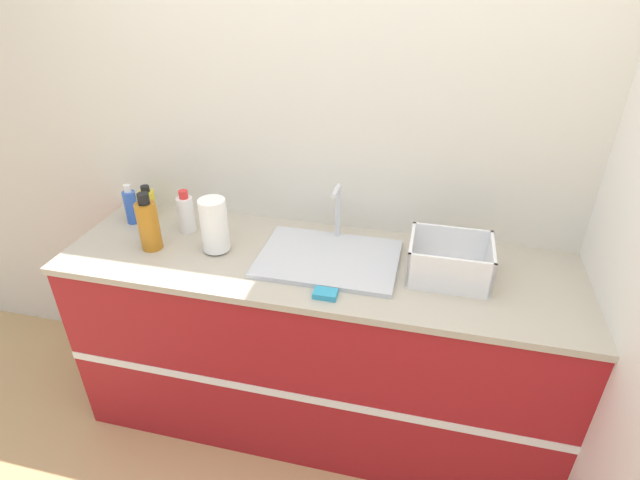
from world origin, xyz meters
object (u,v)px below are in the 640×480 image
paper_towel_roll (214,225)px  bottle_white_spray (186,213)px  sink (329,257)px  bottle_blue (131,206)px  bottle_amber (148,225)px  dish_rack (449,264)px  bottle_yellow (148,203)px

paper_towel_roll → bottle_white_spray: (-0.20, 0.13, -0.03)m
sink → bottle_blue: (-0.99, 0.11, 0.07)m
sink → paper_towel_roll: (-0.49, -0.04, 0.11)m
paper_towel_roll → bottle_amber: (-0.29, -0.04, -0.01)m
dish_rack → bottle_amber: 1.27m
bottle_amber → bottle_white_spray: bearing=65.3°
sink → bottle_white_spray: bearing=172.2°
sink → dish_rack: sink is taller
bottle_yellow → dish_rack: bearing=-7.5°
bottle_white_spray → bottle_blue: size_ratio=1.05×
sink → bottle_yellow: size_ratio=3.61×
bottle_blue → paper_towel_roll: bearing=-16.8°
bottle_yellow → bottle_amber: bottle_amber is taller
bottle_yellow → bottle_amber: bearing=-57.9°
bottle_yellow → bottle_blue: 0.09m
bottle_blue → bottle_amber: 0.29m
bottle_white_spray → bottle_amber: size_ratio=0.78×
dish_rack → bottle_blue: (-1.48, 0.11, 0.03)m
dish_rack → bottle_yellow: size_ratio=1.99×
paper_towel_roll → bottle_yellow: paper_towel_roll is taller
bottle_white_spray → bottle_amber: (-0.08, -0.18, 0.03)m
bottle_white_spray → bottle_blue: bearing=177.2°
paper_towel_roll → bottle_amber: size_ratio=0.93×
paper_towel_roll → bottle_yellow: 0.51m
bottle_white_spray → bottle_blue: bottle_white_spray is taller
bottle_blue → bottle_amber: bearing=-42.7°
sink → bottle_amber: bearing=-173.8°
sink → paper_towel_roll: bearing=-175.3°
sink → paper_towel_roll: size_ratio=2.39×
bottle_yellow → bottle_amber: size_ratio=0.62×
paper_towel_roll → bottle_white_spray: 0.25m
bottle_white_spray → paper_towel_roll: bearing=-33.6°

